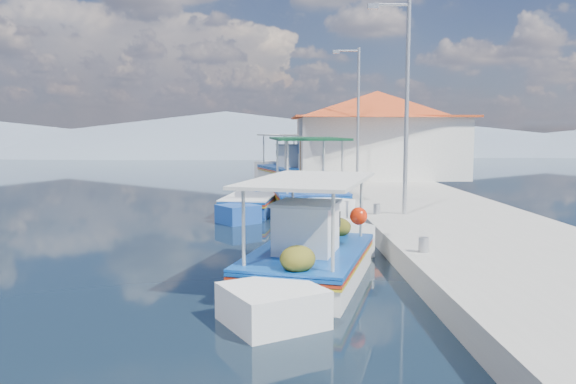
{
  "coord_description": "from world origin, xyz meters",
  "views": [
    {
      "loc": [
        0.82,
        -13.73,
        2.91
      ],
      "look_at": [
        1.22,
        0.68,
        1.3
      ],
      "focal_mm": 34.72,
      "sensor_mm": 36.0,
      "label": 1
    }
  ],
  "objects": [
    {
      "name": "ground",
      "position": [
        0.0,
        0.0,
        0.0
      ],
      "size": [
        160.0,
        160.0,
        0.0
      ],
      "primitive_type": "plane",
      "color": "black",
      "rests_on": "ground"
    },
    {
      "name": "quay",
      "position": [
        5.9,
        6.0,
        0.25
      ],
      "size": [
        5.0,
        44.0,
        0.5
      ],
      "primitive_type": "cube",
      "color": "#A2A098",
      "rests_on": "ground"
    },
    {
      "name": "bollards",
      "position": [
        3.8,
        5.25,
        0.65
      ],
      "size": [
        0.2,
        17.2,
        0.3
      ],
      "color": "#A5A8AD",
      "rests_on": "quay"
    },
    {
      "name": "main_caique",
      "position": [
        1.5,
        -3.26,
        0.43
      ],
      "size": [
        3.25,
        6.46,
        2.22
      ],
      "rotation": [
        0.0,
        0.0,
        0.3
      ],
      "color": "white",
      "rests_on": "ground"
    },
    {
      "name": "caique_green_canopy",
      "position": [
        2.05,
        6.13,
        0.44
      ],
      "size": [
        2.74,
        7.81,
        2.93
      ],
      "rotation": [
        0.0,
        0.0,
        -0.08
      ],
      "color": "white",
      "rests_on": "ground"
    },
    {
      "name": "caique_blue_hull",
      "position": [
        0.01,
        5.51,
        0.26
      ],
      "size": [
        2.14,
        5.33,
        0.96
      ],
      "rotation": [
        0.0,
        0.0,
        0.16
      ],
      "color": "#1A469D",
      "rests_on": "ground"
    },
    {
      "name": "caique_far",
      "position": [
        1.8,
        17.75,
        0.55
      ],
      "size": [
        4.14,
        8.02,
        2.95
      ],
      "rotation": [
        0.0,
        0.0,
        -0.31
      ],
      "color": "white",
      "rests_on": "ground"
    },
    {
      "name": "harbor_building",
      "position": [
        6.2,
        15.0,
        2.78
      ],
      "size": [
        10.49,
        10.49,
        4.4
      ],
      "color": "white",
      "rests_on": "quay"
    },
    {
      "name": "lamp_post_near",
      "position": [
        4.51,
        2.0,
        3.85
      ],
      "size": [
        1.21,
        0.14,
        6.0
      ],
      "color": "#A5A8AD",
      "rests_on": "quay"
    },
    {
      "name": "lamp_post_far",
      "position": [
        4.51,
        11.0,
        3.85
      ],
      "size": [
        1.21,
        0.14,
        6.0
      ],
      "color": "#A5A8AD",
      "rests_on": "quay"
    },
    {
      "name": "mountain_ridge",
      "position": [
        6.54,
        56.0,
        2.04
      ],
      "size": [
        171.4,
        96.0,
        5.5
      ],
      "color": "slate",
      "rests_on": "ground"
    }
  ]
}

